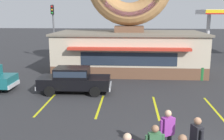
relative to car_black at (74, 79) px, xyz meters
The scene contains 9 objects.
donut_shop_building 7.91m from the car_black, 62.73° to the left, with size 12.30×6.75×10.96m.
car_black is the anchor object (origin of this frame).
pedestrian_blue_sweater_man 8.79m from the car_black, 56.90° to the right, with size 0.55×0.38×1.74m.
trash_bin 9.66m from the car_black, 23.60° to the left, with size 0.57×0.57×0.97m.
traffic_light_pole 11.85m from the car_black, 112.08° to the left, with size 0.28×0.47×5.80m.
parking_stripe_far_left 2.77m from the car_black, 114.41° to the right, with size 0.12×3.60×0.01m, color yellow.
parking_stripe_left 3.19m from the car_black, 51.38° to the right, with size 0.12×3.60×0.01m, color yellow.
parking_stripe_mid_left 5.53m from the car_black, 25.99° to the right, with size 0.12×3.60×0.01m, color yellow.
parking_stripe_centre 8.31m from the car_black, 16.84° to the right, with size 0.12×3.60×0.01m, color yellow.
Camera 1 is at (-2.57, -8.31, 4.88)m, focal length 42.00 mm.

